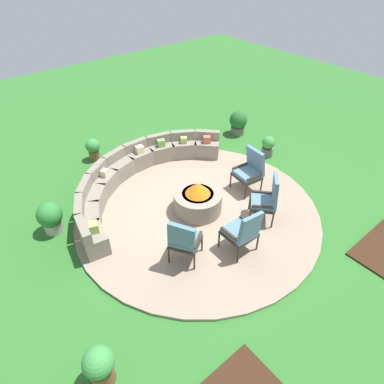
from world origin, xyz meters
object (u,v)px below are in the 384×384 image
(potted_plant_4, at_px, (238,122))
(lounge_chair_back_right, at_px, (250,169))
(fire_pit, at_px, (198,200))
(curved_stone_bench, at_px, (136,174))
(lounge_chair_front_left, at_px, (184,239))
(lounge_chair_back_left, at_px, (267,198))
(potted_plant_3, at_px, (50,217))
(potted_plant_0, at_px, (268,146))
(lounge_chair_front_right, at_px, (243,231))
(potted_plant_1, at_px, (93,148))
(potted_plant_2, at_px, (100,366))

(potted_plant_4, bearing_deg, lounge_chair_back_right, -130.51)
(fire_pit, xyz_separation_m, potted_plant_4, (3.38, 2.05, 0.05))
(curved_stone_bench, distance_m, lounge_chair_front_left, 2.78)
(potted_plant_4, bearing_deg, curved_stone_bench, -175.47)
(lounge_chair_back_left, xyz_separation_m, potted_plant_3, (-3.71, 2.63, -0.24))
(fire_pit, distance_m, lounge_chair_back_right, 1.51)
(potted_plant_0, bearing_deg, potted_plant_3, 171.35)
(lounge_chair_front_left, xyz_separation_m, lounge_chair_back_left, (2.08, -0.20, 0.02))
(potted_plant_3, bearing_deg, lounge_chair_front_left, -56.19)
(lounge_chair_front_right, distance_m, potted_plant_3, 3.96)
(fire_pit, height_order, potted_plant_1, fire_pit)
(curved_stone_bench, relative_size, potted_plant_2, 6.45)
(fire_pit, relative_size, potted_plant_1, 1.71)
(lounge_chair_back_right, distance_m, potted_plant_1, 4.36)
(lounge_chair_front_right, xyz_separation_m, potted_plant_3, (-2.63, 2.96, -0.21))
(potted_plant_2, relative_size, potted_plant_4, 0.96)
(lounge_chair_front_right, relative_size, potted_plant_3, 1.46)
(curved_stone_bench, xyz_separation_m, lounge_chair_front_right, (0.38, -3.22, 0.25))
(lounge_chair_front_left, bearing_deg, lounge_chair_front_right, 30.09)
(curved_stone_bench, relative_size, potted_plant_1, 7.46)
(lounge_chair_front_left, xyz_separation_m, potted_plant_3, (-1.63, 2.43, -0.23))
(potted_plant_0, relative_size, potted_plant_2, 0.83)
(curved_stone_bench, xyz_separation_m, potted_plant_3, (-2.25, -0.26, 0.05))
(fire_pit, bearing_deg, potted_plant_3, 151.91)
(lounge_chair_back_left, xyz_separation_m, potted_plant_2, (-4.30, -0.76, -0.23))
(potted_plant_0, bearing_deg, lounge_chair_back_right, -154.55)
(potted_plant_3, bearing_deg, potted_plant_0, -8.65)
(fire_pit, height_order, lounge_chair_front_left, lounge_chair_front_left)
(potted_plant_0, distance_m, potted_plant_3, 5.91)
(potted_plant_3, height_order, potted_plant_4, potted_plant_4)
(potted_plant_4, bearing_deg, fire_pit, -148.77)
(lounge_chair_front_left, bearing_deg, potted_plant_2, -98.93)
(potted_plant_1, bearing_deg, potted_plant_4, -19.59)
(lounge_chair_back_left, height_order, lounge_chair_back_right, lounge_chair_back_left)
(lounge_chair_back_left, relative_size, potted_plant_1, 1.79)
(potted_plant_4, bearing_deg, potted_plant_1, 160.41)
(potted_plant_1, height_order, potted_plant_4, potted_plant_4)
(potted_plant_3, bearing_deg, potted_plant_4, 5.32)
(curved_stone_bench, bearing_deg, potted_plant_4, 4.53)
(potted_plant_0, height_order, potted_plant_1, potted_plant_1)
(potted_plant_0, bearing_deg, lounge_chair_front_right, -147.25)
(curved_stone_bench, relative_size, lounge_chair_front_left, 4.35)
(potted_plant_2, xyz_separation_m, potted_plant_3, (0.60, 3.39, -0.01))
(lounge_chair_back_left, distance_m, lounge_chair_back_right, 1.12)
(curved_stone_bench, xyz_separation_m, potted_plant_4, (3.89, 0.31, 0.07))
(fire_pit, height_order, potted_plant_3, fire_pit)
(lounge_chair_back_right, xyz_separation_m, potted_plant_3, (-4.24, 1.65, -0.23))
(potted_plant_0, bearing_deg, potted_plant_2, -158.80)
(curved_stone_bench, height_order, potted_plant_4, curved_stone_bench)
(lounge_chair_front_right, relative_size, lounge_chair_back_left, 0.93)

